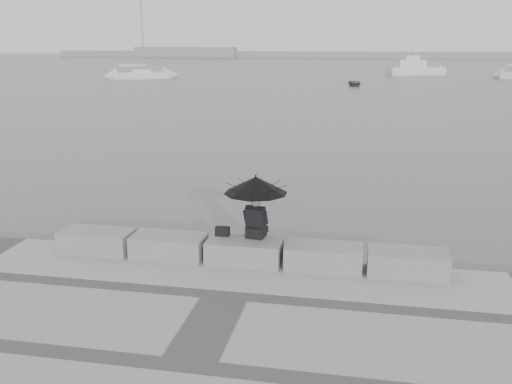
% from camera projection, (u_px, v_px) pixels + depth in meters
% --- Properties ---
extents(ground, '(360.00, 360.00, 0.00)m').
position_uv_depth(ground, '(249.00, 276.00, 12.85)').
color(ground, '#424447').
rests_on(ground, ground).
extents(stone_block_far_left, '(1.60, 0.80, 0.50)m').
position_uv_depth(stone_block_far_left, '(97.00, 241.00, 12.84)').
color(stone_block_far_left, slate).
rests_on(stone_block_far_left, promenade).
extents(stone_block_left, '(1.60, 0.80, 0.50)m').
position_uv_depth(stone_block_left, '(169.00, 246.00, 12.53)').
color(stone_block_left, slate).
rests_on(stone_block_left, promenade).
extents(stone_block_centre, '(1.60, 0.80, 0.50)m').
position_uv_depth(stone_block_centre, '(244.00, 251.00, 12.22)').
color(stone_block_centre, slate).
rests_on(stone_block_centre, promenade).
extents(stone_block_right, '(1.60, 0.80, 0.50)m').
position_uv_depth(stone_block_right, '(324.00, 257.00, 11.91)').
color(stone_block_right, slate).
rests_on(stone_block_right, promenade).
extents(stone_block_far_right, '(1.60, 0.80, 0.50)m').
position_uv_depth(stone_block_far_right, '(407.00, 263.00, 11.60)').
color(stone_block_far_right, slate).
rests_on(stone_block_far_right, promenade).
extents(seated_person, '(1.38, 1.38, 1.39)m').
position_uv_depth(seated_person, '(256.00, 191.00, 12.10)').
color(seated_person, black).
rests_on(seated_person, stone_block_centre).
extents(bag, '(0.30, 0.17, 0.19)m').
position_uv_depth(bag, '(222.00, 231.00, 12.44)').
color(bag, black).
rests_on(bag, stone_block_centre).
extents(distant_landmass, '(180.00, 8.00, 2.80)m').
position_uv_depth(distant_landmass, '(331.00, 54.00, 160.59)').
color(distant_landmass, gray).
rests_on(distant_landmass, ground).
extents(sailboat_left, '(7.43, 5.87, 12.90)m').
position_uv_depth(sailboat_left, '(141.00, 75.00, 75.98)').
color(sailboat_left, silver).
rests_on(sailboat_left, ground).
extents(motor_cruiser, '(8.57, 5.16, 4.50)m').
position_uv_depth(motor_cruiser, '(416.00, 69.00, 83.60)').
color(motor_cruiser, silver).
rests_on(motor_cruiser, ground).
extents(dinghy, '(3.47, 1.81, 0.56)m').
position_uv_depth(dinghy, '(354.00, 83.00, 64.79)').
color(dinghy, slate).
rests_on(dinghy, ground).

